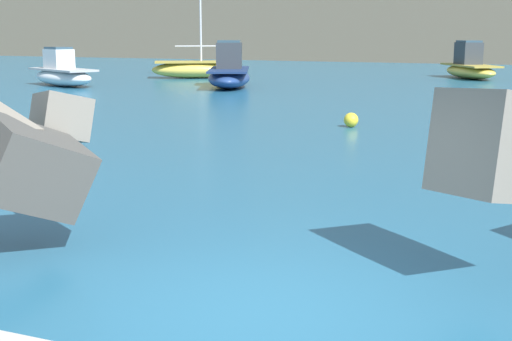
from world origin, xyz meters
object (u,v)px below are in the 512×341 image
at_px(boat_mid_centre, 195,68).
at_px(mooring_buoy_inner, 351,120).
at_px(boat_near_left, 229,73).
at_px(boat_near_right, 470,67).
at_px(boat_mid_left, 62,74).

xyz_separation_m(boat_mid_centre, mooring_buoy_inner, (14.32, -17.52, -0.36)).
bearing_deg(boat_near_left, boat_near_right, 47.10).
relative_size(boat_near_right, mooring_buoy_inner, 12.52).
height_order(boat_mid_left, boat_mid_centre, boat_mid_centre).
relative_size(boat_near_left, boat_mid_left, 1.17).
height_order(boat_near_right, boat_mid_centre, boat_mid_centre).
relative_size(boat_near_right, boat_mid_centre, 0.72).
distance_m(boat_near_left, boat_mid_left, 8.79).
distance_m(boat_mid_left, mooring_buoy_inner, 20.36).
distance_m(boat_near_right, boat_mid_centre, 16.62).
relative_size(boat_near_right, boat_mid_left, 1.06).
relative_size(boat_near_left, boat_near_right, 1.10).
height_order(boat_mid_left, mooring_buoy_inner, boat_mid_left).
distance_m(boat_near_left, boat_near_right, 15.72).
distance_m(boat_near_left, mooring_buoy_inner, 15.39).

